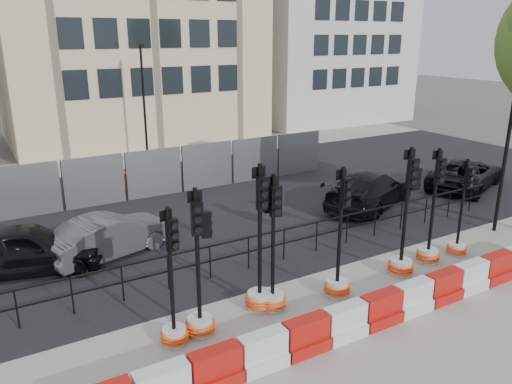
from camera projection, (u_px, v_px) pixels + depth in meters
ground at (307, 276)px, 13.85m from camera, size 120.00×120.00×0.00m
sidewalk_near at (385, 328)px, 11.38m from camera, size 40.00×6.00×0.02m
road at (202, 205)px, 19.60m from camera, size 40.00×14.00×0.03m
sidewalk_far at (133, 159)px, 27.00m from camera, size 40.00×4.00×0.02m
building_white at (321, 13)px, 37.73m from camera, size 12.00×9.06×16.00m
kerb_railing at (284, 239)px, 14.63m from camera, size 18.00×0.04×1.00m
heras_fencing at (165, 174)px, 21.38m from camera, size 14.33×1.72×2.00m
lamp_post_far at (144, 100)px, 25.44m from camera, size 0.12×0.56×6.00m
lamp_post_near at (509, 138)px, 16.07m from camera, size 0.12×0.56×6.00m
barrier_row at (380, 310)px, 11.43m from camera, size 13.60×0.50×0.80m
traffic_signal_a at (174, 317)px, 10.62m from camera, size 0.62×0.62×3.15m
traffic_signal_b at (200, 302)px, 10.92m from camera, size 0.68×0.68×3.43m
traffic_signal_c at (273, 283)px, 11.99m from camera, size 0.68×0.68×3.44m
traffic_signal_d at (260, 276)px, 11.95m from camera, size 0.72×0.72×3.66m
traffic_signal_e at (338, 270)px, 12.61m from camera, size 0.68×0.68×3.43m
traffic_signal_f at (403, 246)px, 13.71m from camera, size 0.72×0.72×3.65m
traffic_signal_g at (430, 240)px, 14.49m from camera, size 0.68×0.68×3.44m
traffic_signal_h at (458, 236)px, 15.02m from camera, size 0.59×0.59×3.01m
car_a at (25, 249)px, 13.88m from camera, size 3.93×5.12×1.44m
car_b at (111, 236)px, 14.98m from camera, size 3.44×4.63×1.29m
car_c at (370, 189)px, 19.28m from camera, size 5.63×6.39×1.43m
car_d at (465, 174)px, 21.65m from camera, size 5.29×6.12×1.30m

